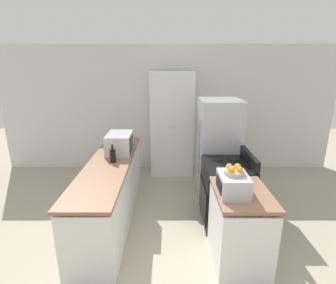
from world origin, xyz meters
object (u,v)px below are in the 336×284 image
Objects in this scene: pantry_cabinet at (173,125)px; microwave at (121,143)px; stove at (227,193)px; wine_bottle at (114,155)px; refrigerator at (219,150)px; toaster_oven at (234,184)px; fruit_bowl at (235,171)px.

pantry_cabinet is 1.53m from microwave.
stove is 4.06× the size of wine_bottle.
microwave is at bearing 162.61° from stove.
pantry_cabinet is 1.24× the size of refrigerator.
refrigerator is 3.12× the size of microwave.
wine_bottle is 1.74m from toaster_oven.
stove is at bearing 80.75° from fruit_bowl.
toaster_oven is 1.82× the size of fruit_bowl.
stove is 1.03m from toaster_oven.
microwave reaches higher than toaster_oven.
toaster_oven is (-0.15, -1.65, 0.16)m from refrigerator.
wine_bottle is at bearing -156.16° from refrigerator.
toaster_oven is at bearing -76.95° from pantry_cabinet.
pantry_cabinet is 3.86× the size of microwave.
pantry_cabinet is at bearing 63.40° from wine_bottle.
fruit_bowl reaches higher than stove.
microwave is 1.98m from toaster_oven.
wine_bottle is 0.66× the size of toaster_oven.
refrigerator reaches higher than toaster_oven.
toaster_oven reaches higher than stove.
refrigerator is at bearing 84.70° from toaster_oven.
stove is 4.85× the size of fruit_bowl.
microwave reaches higher than stove.
pantry_cabinet is at bearing 112.96° from stove.
microwave is 0.43m from wine_bottle.
microwave is 2.49× the size of fruit_bowl.
refrigerator is 1.67m from toaster_oven.
toaster_oven is (1.44, -1.36, -0.04)m from microwave.
pantry_cabinet is 1.91m from wine_bottle.
fruit_bowl is (0.62, -2.63, 0.11)m from pantry_cabinet.
toaster_oven is at bearing -32.45° from wine_bottle.
stove is (0.76, -1.78, -0.59)m from pantry_cabinet.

